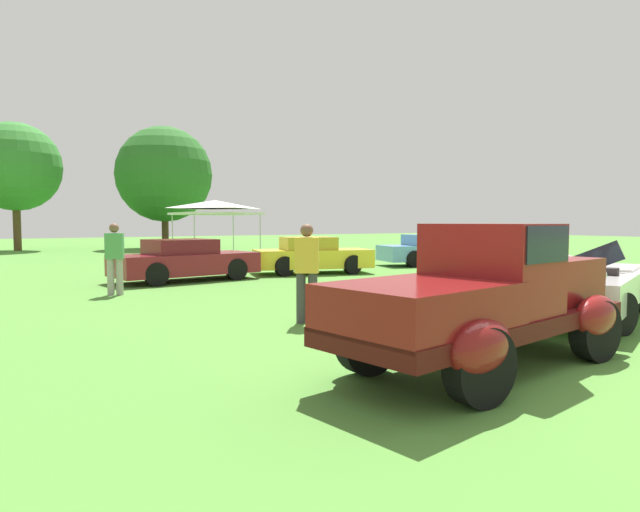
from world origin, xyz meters
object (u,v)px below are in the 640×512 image
neighbor_convertible (584,285)px  spectator_near_truck (307,270)px  show_car_skyblue (434,250)px  show_car_yellow (312,256)px  show_car_burgundy (185,260)px  feature_pickup_truck (486,295)px  spectator_between_cars (115,256)px  canopy_tent_left_field (215,207)px

neighbor_convertible → spectator_near_truck: (-4.57, 2.14, 0.33)m
neighbor_convertible → show_car_skyblue: (6.09, 10.19, 0.02)m
neighbor_convertible → spectator_near_truck: size_ratio=2.75×
show_car_yellow → show_car_burgundy: bearing=-179.1°
show_car_yellow → feature_pickup_truck: bearing=-111.4°
neighbor_convertible → show_car_yellow: neighbor_convertible is taller
show_car_skyblue → spectator_near_truck: 13.36m
spectator_near_truck → spectator_between_cars: size_ratio=1.00×
show_car_yellow → canopy_tent_left_field: 8.34m
feature_pickup_truck → spectator_near_truck: (-0.33, 3.56, 0.05)m
show_car_skyblue → spectator_near_truck: (-10.66, -8.05, 0.31)m
show_car_burgundy → show_car_skyblue: (10.27, 0.45, 0.00)m
show_car_burgundy → spectator_near_truck: spectator_near_truck is taller
show_car_yellow → spectator_between_cars: (-6.74, -2.19, 0.32)m
show_car_skyblue → spectator_near_truck: size_ratio=2.76×
canopy_tent_left_field → spectator_between_cars: bearing=-122.2°
neighbor_convertible → canopy_tent_left_field: 18.03m
show_car_burgundy → feature_pickup_truck: bearing=-90.3°
feature_pickup_truck → canopy_tent_left_field: (4.17, 19.36, 1.56)m
show_car_skyblue → spectator_between_cars: spectator_between_cars is taller
neighbor_convertible → show_car_burgundy: (-4.19, 9.74, 0.02)m
show_car_skyblue → spectator_near_truck: bearing=-142.9°
feature_pickup_truck → show_car_burgundy: size_ratio=1.04×
spectator_between_cars → canopy_tent_left_field: bearing=57.8°
neighbor_convertible → show_car_yellow: (0.17, 9.80, 0.02)m
feature_pickup_truck → spectator_between_cars: size_ratio=2.66×
show_car_skyblue → canopy_tent_left_field: 10.06m
show_car_skyblue → spectator_between_cars: (-12.66, -2.58, 0.31)m
neighbor_convertible → show_car_burgundy: neighbor_convertible is taller
show_car_yellow → show_car_skyblue: bearing=3.7°
show_car_skyblue → spectator_between_cars: bearing=-168.5°
feature_pickup_truck → neighbor_convertible: (4.24, 1.42, -0.29)m
show_car_burgundy → spectator_between_cars: bearing=-138.2°
feature_pickup_truck → spectator_between_cars: (-2.33, 9.03, 0.05)m
show_car_burgundy → show_car_skyblue: same height
show_car_burgundy → spectator_near_truck: bearing=-92.9°
spectator_between_cars → canopy_tent_left_field: 12.30m
neighbor_convertible → show_car_skyblue: 11.87m
canopy_tent_left_field → neighbor_convertible: bearing=-89.8°
feature_pickup_truck → spectator_near_truck: feature_pickup_truck is taller
show_car_burgundy → spectator_between_cars: size_ratio=2.54×
show_car_skyblue → canopy_tent_left_field: (-6.15, 7.75, 1.82)m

